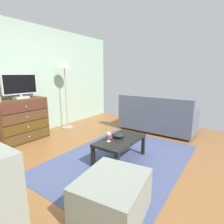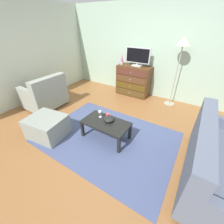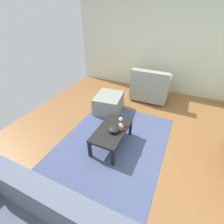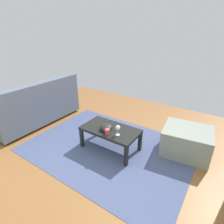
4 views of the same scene
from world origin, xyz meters
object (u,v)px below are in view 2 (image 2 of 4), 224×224
object	(u,v)px
dresser	(133,81)
tv	(138,56)
couch_large	(216,162)
ottoman	(47,127)
wine_glass	(100,112)
standing_lamp	(182,49)
coffee_table	(106,124)
bowl_decorative	(109,119)
mug	(108,115)
lava_lamp	(122,59)
armchair	(45,95)

from	to	relation	value
dresser	tv	xyz separation A→B (m)	(0.06, 0.02, 0.72)
couch_large	ottoman	bearing A→B (deg)	-167.26
wine_glass	standing_lamp	bearing A→B (deg)	65.13
coffee_table	ottoman	distance (m)	1.19
tv	bowl_decorative	size ratio (longest dim) A/B	3.76
dresser	bowl_decorative	world-z (taller)	dresser
mug	bowl_decorative	world-z (taller)	same
lava_lamp	ottoman	world-z (taller)	lava_lamp
tv	mug	distance (m)	2.19
dresser	ottoman	world-z (taller)	dresser
mug	standing_lamp	distance (m)	2.37
coffee_table	wine_glass	world-z (taller)	wine_glass
bowl_decorative	couch_large	bearing A→B (deg)	0.57
tv	wine_glass	xyz separation A→B (m)	(0.18, -2.10, -0.68)
mug	ottoman	bearing A→B (deg)	-143.47
tv	lava_lamp	world-z (taller)	tv
lava_lamp	bowl_decorative	world-z (taller)	lava_lamp
tv	ottoman	xyz separation A→B (m)	(-0.67, -2.76, -0.96)
lava_lamp	armchair	world-z (taller)	lava_lamp
lava_lamp	standing_lamp	bearing A→B (deg)	-0.18
wine_glass	mug	bearing A→B (deg)	27.31
dresser	standing_lamp	bearing A→B (deg)	-2.35
standing_lamp	couch_large	bearing A→B (deg)	-62.59
tv	standing_lamp	world-z (taller)	standing_lamp
dresser	lava_lamp	xyz separation A→B (m)	(-0.40, -0.04, 0.60)
armchair	couch_large	bearing A→B (deg)	-1.70
tv	couch_large	xyz separation A→B (m)	(2.18, -2.12, -0.83)
bowl_decorative	couch_large	xyz separation A→B (m)	(1.77, 0.02, -0.08)
coffee_table	couch_large	distance (m)	1.81
lava_lamp	wine_glass	world-z (taller)	lava_lamp
tv	ottoman	distance (m)	3.00
couch_large	tv	bearing A→B (deg)	135.82
wine_glass	standing_lamp	distance (m)	2.45
bowl_decorative	mug	bearing A→B (deg)	132.86
lava_lamp	wine_glass	distance (m)	2.21
bowl_decorative	standing_lamp	distance (m)	2.42
dresser	mug	distance (m)	2.05
dresser	ottoman	distance (m)	2.81
standing_lamp	wine_glass	bearing A→B (deg)	-114.87
tv	couch_large	size ratio (longest dim) A/B	0.41
coffee_table	couch_large	xyz separation A→B (m)	(1.81, 0.08, 0.02)
dresser	coffee_table	distance (m)	2.22
armchair	coffee_table	bearing A→B (deg)	-5.29
tv	standing_lamp	bearing A→B (deg)	-3.70
tv	wine_glass	distance (m)	2.22
mug	bowl_decorative	distance (m)	0.14
mug	bowl_decorative	bearing A→B (deg)	-47.14
armchair	tv	bearing A→B (deg)	49.71
mug	couch_large	size ratio (longest dim) A/B	0.06
lava_lamp	armchair	bearing A→B (deg)	-122.47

